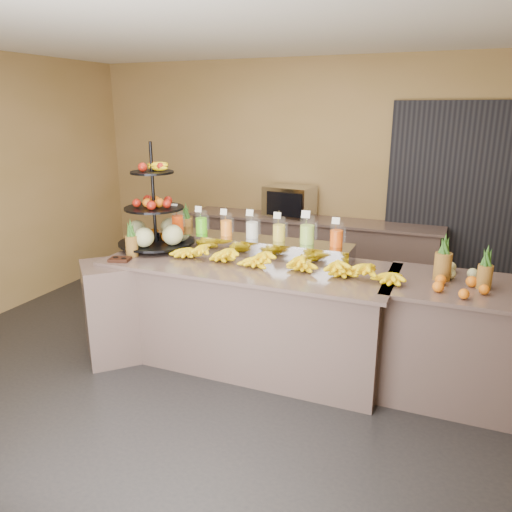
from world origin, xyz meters
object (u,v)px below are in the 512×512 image
Objects in this scene: pitcher_tray at (252,246)px; fruit_stand at (160,223)px; oven_warmer at (290,202)px; banana_heap at (282,258)px; condiment_caddy at (120,259)px; right_fruit_pile at (460,279)px.

fruit_stand reaches higher than pitcher_tray.
fruit_stand is at bearing -102.75° from oven_warmer.
banana_heap is 12.06× the size of condiment_caddy.
right_fruit_pile is (1.39, 0.05, -0.01)m from banana_heap.
fruit_stand is at bearing 76.97° from condiment_caddy.
fruit_stand is 2.43× the size of right_fruit_pile.
condiment_caddy is at bearing -119.31° from fruit_stand.
oven_warmer reaches higher than condiment_caddy.
fruit_stand is 1.96m from oven_warmer.
condiment_caddy is 0.43× the size of right_fruit_pile.
banana_heap reaches higher than condiment_caddy.
pitcher_tray is at bearing -5.35° from fruit_stand.
condiment_caddy is at bearing -171.63° from right_fruit_pile.
pitcher_tray is 3.26× the size of oven_warmer.
fruit_stand reaches higher than right_fruit_pile.
pitcher_tray is 1.85× the size of fruit_stand.
oven_warmer is (-1.98, 1.92, 0.12)m from right_fruit_pile.
condiment_caddy is 2.80m from right_fruit_pile.
right_fruit_pile is at bearing -17.93° from fruit_stand.
banana_heap is 2.06m from oven_warmer.
pitcher_tray is 1.18m from condiment_caddy.
condiment_caddy is (-0.11, -0.48, -0.24)m from fruit_stand.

